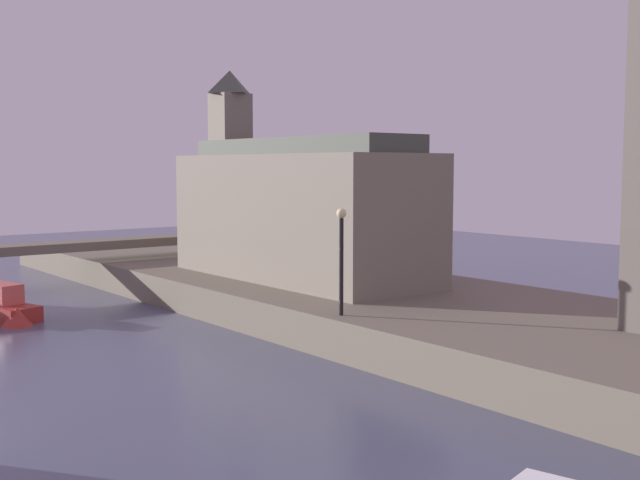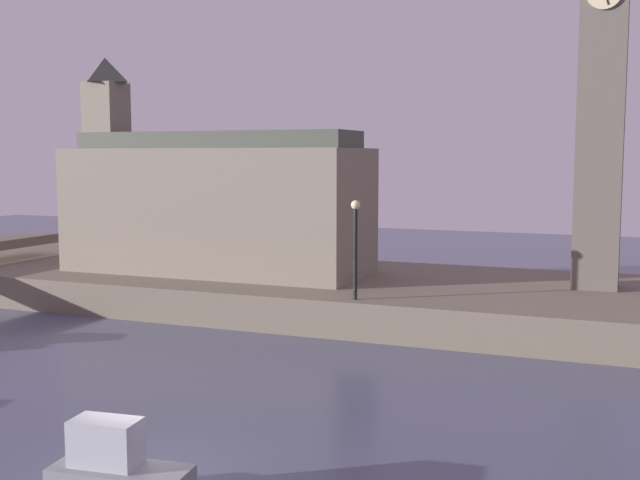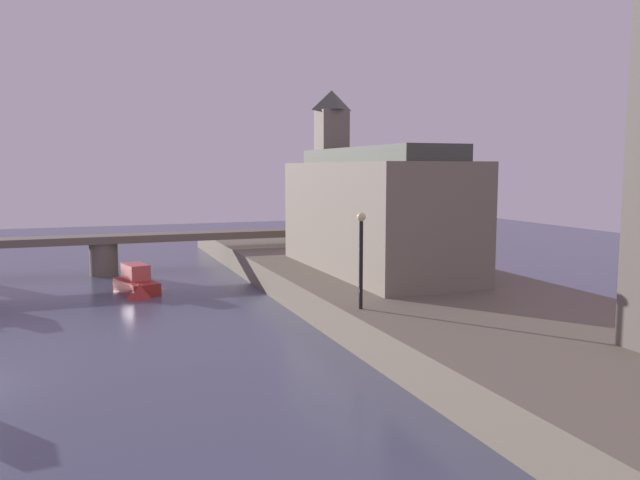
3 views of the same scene
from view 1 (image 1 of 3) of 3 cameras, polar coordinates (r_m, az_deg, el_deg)
The scene contains 4 objects.
far_embankment at distance 32.38m, azimuth 9.11°, elevation -5.70°, with size 70.00×12.00×1.50m, color #6B6051.
parliament_hall at distance 38.55m, azimuth -1.75°, elevation 2.28°, with size 14.62×5.70×10.56m.
streetlamp at distance 28.57m, azimuth 1.55°, elevation -0.65°, with size 0.36×0.36×3.91m.
boat_dinghy_red at distance 38.16m, azimuth -21.66°, elevation -4.62°, with size 4.61×2.48×1.66m.
Camera 1 is at (21.58, -3.33, 6.92)m, focal length 44.37 mm.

